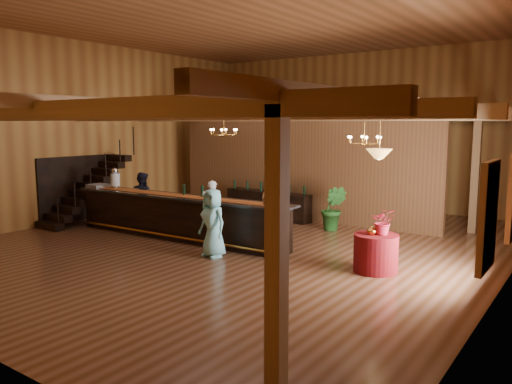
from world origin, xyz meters
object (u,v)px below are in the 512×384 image
Objects in this scene: staff_second at (143,198)px; chandelier_left at (224,132)px; raffle_drum at (270,198)px; beverage_dispenser at (115,179)px; pendant_lamp at (379,154)px; bartender at (213,208)px; chandelier_right at (364,139)px; tasting_bar at (178,217)px; backbar_shelf at (268,205)px; round_table at (376,253)px; guest at (213,223)px; floor_plant at (333,208)px.

chandelier_left is at bearing -162.00° from staff_second.
chandelier_left is (-2.67, 1.68, 1.45)m from raffle_drum.
pendant_lamp reaches higher than beverage_dispenser.
chandelier_right is at bearing 175.98° from bartender.
bartender is at bearing 161.36° from raffle_drum.
tasting_bar is 2.95m from raffle_drum.
tasting_bar is 8.56× the size of chandelier_right.
backbar_shelf is 6.15m from round_table.
tasting_bar is at bearing 46.62° from bartender.
beverage_dispenser is 0.40× the size of bartender.
beverage_dispenser is 0.75× the size of chandelier_right.
beverage_dispenser is 0.75× the size of chandelier_left.
pendant_lamp is (0.91, -1.37, -0.23)m from chandelier_right.
bartender is at bearing 172.00° from round_table.
guest is at bearing -11.07° from beverage_dispenser.
beverage_dispenser is 6.28m from floor_plant.
backbar_shelf is at bearing 118.44° from guest.
chandelier_right reaches higher than staff_second.
beverage_dispenser is 3.41m from chandelier_left.
backbar_shelf is at bearing 85.12° from chandelier_left.
guest reaches higher than raffle_drum.
pendant_lamp reaches higher than guest.
guest is at bearing 154.71° from staff_second.
staff_second is at bearing 175.22° from round_table.
beverage_dispenser is 7.86m from pendant_lamp.
bartender is 0.95× the size of staff_second.
backbar_shelf is 3.39× the size of pendant_lamp.
raffle_drum is 0.42× the size of chandelier_left.
raffle_drum is at bearing -90.74° from floor_plant.
pendant_lamp is at bearing -51.05° from floor_plant.
raffle_drum is at bearing -137.31° from chandelier_right.
beverage_dispenser is 7.16m from chandelier_right.
chandelier_left is at bearing 33.87° from beverage_dispenser.
chandelier_left is (0.18, 1.72, 2.19)m from tasting_bar.
tasting_bar is at bearing -161.11° from chandelier_right.
tasting_bar is 5.38× the size of floor_plant.
guest reaches higher than bartender.
tasting_bar is at bearing -91.66° from backbar_shelf.
chandelier_right is (4.47, 1.53, 2.05)m from tasting_bar.
backbar_shelf is at bearing 144.75° from round_table.
raffle_drum is at bearing 54.20° from guest.
staff_second is 1.00× the size of guest.
floor_plant is (0.96, 4.10, -0.14)m from guest.
tasting_bar is 5.38m from round_table.
chandelier_left is (2.60, 1.75, 1.34)m from beverage_dispenser.
floor_plant is (0.04, 3.18, -0.68)m from raffle_drum.
floor_plant is at bearing 31.41° from beverage_dispenser.
bartender is at bearing -83.69° from backbar_shelf.
floor_plant is (2.71, 1.50, -2.13)m from chandelier_left.
backbar_shelf is 6.46m from pendant_lamp.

